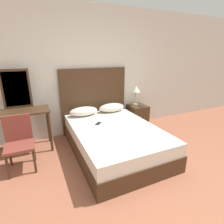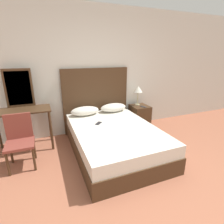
{
  "view_description": "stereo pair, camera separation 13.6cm",
  "coord_description": "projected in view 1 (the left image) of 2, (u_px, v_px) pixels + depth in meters",
  "views": [
    {
      "loc": [
        -1.14,
        -1.27,
        1.72
      ],
      "look_at": [
        0.11,
        1.43,
        0.74
      ],
      "focal_mm": 28.0,
      "sensor_mm": 36.0,
      "label": 1
    },
    {
      "loc": [
        -1.01,
        -1.32,
        1.72
      ],
      "look_at": [
        0.11,
        1.43,
        0.74
      ],
      "focal_mm": 28.0,
      "sensor_mm": 36.0,
      "label": 2
    }
  ],
  "objects": [
    {
      "name": "ground_plane",
      "position": [
        154.0,
        206.0,
        2.09
      ],
      "size": [
        16.0,
        16.0,
        0.0
      ],
      "primitive_type": "plane",
      "color": "#9E5B42"
    },
    {
      "name": "wall_back",
      "position": [
        88.0,
        72.0,
        3.78
      ],
      "size": [
        10.0,
        0.06,
        2.7
      ],
      "color": "silver",
      "rests_on": "ground_plane"
    },
    {
      "name": "bed",
      "position": [
        114.0,
        139.0,
        3.2
      ],
      "size": [
        1.43,
        2.05,
        0.49
      ],
      "color": "#422B19",
      "rests_on": "ground_plane"
    },
    {
      "name": "headboard",
      "position": [
        95.0,
        101.0,
        3.95
      ],
      "size": [
        1.5,
        0.05,
        1.44
      ],
      "color": "#422B19",
      "rests_on": "ground_plane"
    },
    {
      "name": "pillow_left",
      "position": [
        84.0,
        111.0,
        3.67
      ],
      "size": [
        0.6,
        0.31,
        0.19
      ],
      "color": "silver",
      "rests_on": "bed"
    },
    {
      "name": "pillow_right",
      "position": [
        112.0,
        108.0,
        3.93
      ],
      "size": [
        0.6,
        0.31,
        0.19
      ],
      "color": "silver",
      "rests_on": "bed"
    },
    {
      "name": "phone_on_bed",
      "position": [
        98.0,
        124.0,
        3.26
      ],
      "size": [
        0.15,
        0.16,
        0.01
      ],
      "color": "#232328",
      "rests_on": "bed"
    },
    {
      "name": "nightstand",
      "position": [
        137.0,
        116.0,
        4.28
      ],
      "size": [
        0.4,
        0.44,
        0.55
      ],
      "color": "#422B19",
      "rests_on": "ground_plane"
    },
    {
      "name": "table_lamp",
      "position": [
        136.0,
        90.0,
        4.14
      ],
      "size": [
        0.21,
        0.21,
        0.47
      ],
      "color": "tan",
      "rests_on": "nightstand"
    },
    {
      "name": "phone_on_nightstand",
      "position": [
        141.0,
        106.0,
        4.1
      ],
      "size": [
        0.12,
        0.17,
        0.01
      ],
      "color": "#232328",
      "rests_on": "nightstand"
    },
    {
      "name": "vanity_desk",
      "position": [
        20.0,
        118.0,
        3.09
      ],
      "size": [
        1.0,
        0.5,
        0.78
      ],
      "color": "#422B19",
      "rests_on": "ground_plane"
    },
    {
      "name": "vanity_mirror",
      "position": [
        16.0,
        89.0,
        3.13
      ],
      "size": [
        0.48,
        0.03,
        0.71
      ],
      "color": "#422B19",
      "rests_on": "vanity_desk"
    },
    {
      "name": "chair",
      "position": [
        19.0,
        140.0,
        2.69
      ],
      "size": [
        0.41,
        0.41,
        0.84
      ],
      "color": "brown",
      "rests_on": "ground_plane"
    }
  ]
}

